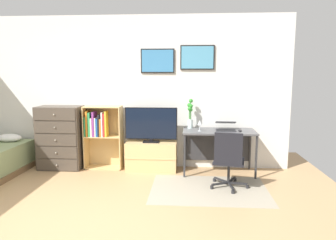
# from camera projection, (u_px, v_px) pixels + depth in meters

# --- Properties ---
(ground_plane) EXTENTS (7.20, 7.20, 0.00)m
(ground_plane) POSITION_uv_depth(u_px,v_px,m) (70.00, 229.00, 3.42)
(ground_plane) COLOR tan
(wall_back_with_posters) EXTENTS (6.12, 0.09, 2.70)m
(wall_back_with_posters) POSITION_uv_depth(u_px,v_px,m) (119.00, 92.00, 5.61)
(wall_back_with_posters) COLOR silver
(wall_back_with_posters) RESTS_ON ground_plane
(area_rug) EXTENTS (1.70, 1.20, 0.01)m
(area_rug) POSITION_uv_depth(u_px,v_px,m) (209.00, 189.00, 4.56)
(area_rug) COLOR #9E937F
(area_rug) RESTS_ON ground_plane
(dresser) EXTENTS (0.76, 0.46, 1.12)m
(dresser) POSITION_uv_depth(u_px,v_px,m) (61.00, 138.00, 5.53)
(dresser) COLOR #4C4238
(dresser) RESTS_ON ground_plane
(bookshelf) EXTENTS (0.66, 0.30, 1.12)m
(bookshelf) POSITION_uv_depth(u_px,v_px,m) (100.00, 131.00, 5.53)
(bookshelf) COLOR tan
(bookshelf) RESTS_ON ground_plane
(tv_stand) EXTENTS (0.88, 0.41, 0.50)m
(tv_stand) POSITION_uv_depth(u_px,v_px,m) (151.00, 156.00, 5.48)
(tv_stand) COLOR tan
(tv_stand) RESTS_ON ground_plane
(television) EXTENTS (0.90, 0.16, 0.61)m
(television) POSITION_uv_depth(u_px,v_px,m) (151.00, 125.00, 5.37)
(television) COLOR black
(television) RESTS_ON tv_stand
(desk) EXTENTS (1.21, 0.60, 0.74)m
(desk) POSITION_uv_depth(u_px,v_px,m) (218.00, 137.00, 5.32)
(desk) COLOR #4C4C4F
(desk) RESTS_ON ground_plane
(office_chair) EXTENTS (0.58, 0.57, 0.86)m
(office_chair) POSITION_uv_depth(u_px,v_px,m) (229.00, 159.00, 4.53)
(office_chair) COLOR #232326
(office_chair) RESTS_ON ground_plane
(laptop) EXTENTS (0.36, 0.38, 0.15)m
(laptop) POSITION_uv_depth(u_px,v_px,m) (226.00, 127.00, 5.26)
(laptop) COLOR #333338
(laptop) RESTS_ON desk
(computer_mouse) EXTENTS (0.06, 0.10, 0.03)m
(computer_mouse) POSITION_uv_depth(u_px,v_px,m) (240.00, 130.00, 5.14)
(computer_mouse) COLOR #262628
(computer_mouse) RESTS_ON desk
(bamboo_vase) EXTENTS (0.10, 0.11, 0.51)m
(bamboo_vase) POSITION_uv_depth(u_px,v_px,m) (190.00, 114.00, 5.41)
(bamboo_vase) COLOR silver
(bamboo_vase) RESTS_ON desk
(wine_glass) EXTENTS (0.07, 0.07, 0.18)m
(wine_glass) POSITION_uv_depth(u_px,v_px,m) (200.00, 123.00, 5.14)
(wine_glass) COLOR silver
(wine_glass) RESTS_ON desk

